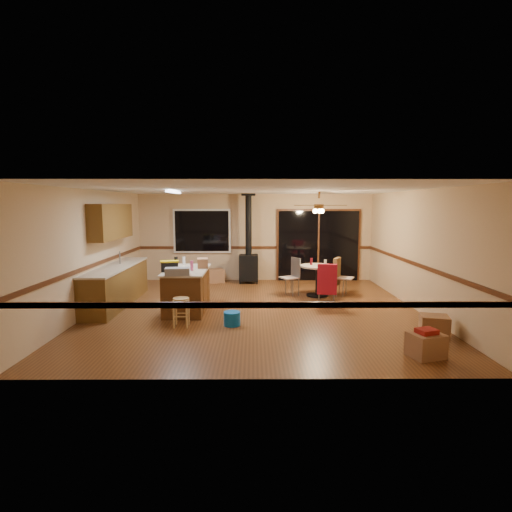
{
  "coord_description": "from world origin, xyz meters",
  "views": [
    {
      "loc": [
        -0.05,
        -8.51,
        2.29
      ],
      "look_at": [
        0.0,
        0.3,
        1.15
      ],
      "focal_mm": 28.0,
      "sensor_mm": 36.0,
      "label": 1
    }
  ],
  "objects_px": {
    "blue_bucket": "(232,319)",
    "chair_right": "(338,272)",
    "chair_near": "(327,279)",
    "chair_left": "(293,272)",
    "toolbox_grey": "(177,271)",
    "wood_stove": "(249,258)",
    "box_corner_b": "(434,326)",
    "bar_stool": "(181,312)",
    "dining_table": "(318,275)",
    "toolbox_black": "(170,267)",
    "box_corner_a": "(426,345)",
    "box_under_window": "(215,276)",
    "kitchen_island": "(187,290)"
  },
  "relations": [
    {
      "from": "toolbox_black",
      "to": "chair_near",
      "type": "relative_size",
      "value": 0.5
    },
    {
      "from": "chair_near",
      "to": "chair_left",
      "type": "bearing_deg",
      "value": 123.49
    },
    {
      "from": "toolbox_grey",
      "to": "kitchen_island",
      "type": "bearing_deg",
      "value": 85.03
    },
    {
      "from": "dining_table",
      "to": "box_corner_a",
      "type": "xyz_separation_m",
      "value": [
        1.0,
        -4.05,
        -0.35
      ]
    },
    {
      "from": "blue_bucket",
      "to": "chair_right",
      "type": "relative_size",
      "value": 0.45
    },
    {
      "from": "kitchen_island",
      "to": "toolbox_grey",
      "type": "distance_m",
      "value": 0.89
    },
    {
      "from": "chair_near",
      "to": "box_under_window",
      "type": "height_order",
      "value": "chair_near"
    },
    {
      "from": "box_under_window",
      "to": "blue_bucket",
      "type": "bearing_deg",
      "value": -80.18
    },
    {
      "from": "chair_near",
      "to": "kitchen_island",
      "type": "bearing_deg",
      "value": -171.91
    },
    {
      "from": "bar_stool",
      "to": "dining_table",
      "type": "xyz_separation_m",
      "value": [
        2.97,
        2.51,
        0.26
      ]
    },
    {
      "from": "chair_right",
      "to": "dining_table",
      "type": "bearing_deg",
      "value": -166.61
    },
    {
      "from": "wood_stove",
      "to": "box_corner_b",
      "type": "distance_m",
      "value": 5.88
    },
    {
      "from": "toolbox_grey",
      "to": "blue_bucket",
      "type": "relative_size",
      "value": 1.49
    },
    {
      "from": "wood_stove",
      "to": "bar_stool",
      "type": "height_order",
      "value": "wood_stove"
    },
    {
      "from": "toolbox_grey",
      "to": "wood_stove",
      "type": "bearing_deg",
      "value": 70.13
    },
    {
      "from": "wood_stove",
      "to": "bar_stool",
      "type": "bearing_deg",
      "value": -106.07
    },
    {
      "from": "toolbox_black",
      "to": "box_corner_b",
      "type": "height_order",
      "value": "toolbox_black"
    },
    {
      "from": "bar_stool",
      "to": "dining_table",
      "type": "height_order",
      "value": "dining_table"
    },
    {
      "from": "wood_stove",
      "to": "box_under_window",
      "type": "bearing_deg",
      "value": 177.13
    },
    {
      "from": "kitchen_island",
      "to": "bar_stool",
      "type": "height_order",
      "value": "kitchen_island"
    },
    {
      "from": "dining_table",
      "to": "chair_near",
      "type": "distance_m",
      "value": 0.89
    },
    {
      "from": "dining_table",
      "to": "bar_stool",
      "type": "bearing_deg",
      "value": -139.79
    },
    {
      "from": "bar_stool",
      "to": "chair_right",
      "type": "xyz_separation_m",
      "value": [
        3.5,
        2.64,
        0.32
      ]
    },
    {
      "from": "bar_stool",
      "to": "chair_near",
      "type": "relative_size",
      "value": 0.78
    },
    {
      "from": "toolbox_black",
      "to": "box_corner_a",
      "type": "bearing_deg",
      "value": -29.58
    },
    {
      "from": "toolbox_grey",
      "to": "box_under_window",
      "type": "relative_size",
      "value": 0.96
    },
    {
      "from": "toolbox_grey",
      "to": "toolbox_black",
      "type": "bearing_deg",
      "value": 118.24
    },
    {
      "from": "chair_right",
      "to": "toolbox_grey",
      "type": "bearing_deg",
      "value": -149.22
    },
    {
      "from": "dining_table",
      "to": "blue_bucket",
      "type": "bearing_deg",
      "value": -129.32
    },
    {
      "from": "wood_stove",
      "to": "toolbox_black",
      "type": "xyz_separation_m",
      "value": [
        -1.61,
        -3.3,
        0.27
      ]
    },
    {
      "from": "chair_near",
      "to": "toolbox_black",
      "type": "bearing_deg",
      "value": -168.54
    },
    {
      "from": "wood_stove",
      "to": "box_corner_b",
      "type": "height_order",
      "value": "wood_stove"
    },
    {
      "from": "toolbox_grey",
      "to": "chair_near",
      "type": "height_order",
      "value": "toolbox_grey"
    },
    {
      "from": "chair_near",
      "to": "box_corner_b",
      "type": "bearing_deg",
      "value": -56.53
    },
    {
      "from": "wood_stove",
      "to": "box_under_window",
      "type": "xyz_separation_m",
      "value": [
        -1.0,
        0.05,
        -0.53
      ]
    },
    {
      "from": "chair_left",
      "to": "kitchen_island",
      "type": "bearing_deg",
      "value": -148.91
    },
    {
      "from": "toolbox_black",
      "to": "chair_near",
      "type": "bearing_deg",
      "value": 11.46
    },
    {
      "from": "chair_left",
      "to": "chair_right",
      "type": "height_order",
      "value": "same"
    },
    {
      "from": "toolbox_grey",
      "to": "chair_left",
      "type": "height_order",
      "value": "toolbox_grey"
    },
    {
      "from": "box_under_window",
      "to": "box_corner_b",
      "type": "xyz_separation_m",
      "value": [
        4.3,
        -4.89,
        -0.01
      ]
    },
    {
      "from": "wood_stove",
      "to": "chair_near",
      "type": "height_order",
      "value": "wood_stove"
    },
    {
      "from": "toolbox_black",
      "to": "blue_bucket",
      "type": "distance_m",
      "value": 1.83
    },
    {
      "from": "dining_table",
      "to": "box_corner_a",
      "type": "relative_size",
      "value": 1.83
    },
    {
      "from": "chair_right",
      "to": "box_corner_b",
      "type": "distance_m",
      "value": 3.42
    },
    {
      "from": "wood_stove",
      "to": "dining_table",
      "type": "bearing_deg",
      "value": -44.58
    },
    {
      "from": "box_under_window",
      "to": "box_corner_a",
      "type": "height_order",
      "value": "box_under_window"
    },
    {
      "from": "dining_table",
      "to": "box_corner_b",
      "type": "height_order",
      "value": "dining_table"
    },
    {
      "from": "toolbox_grey",
      "to": "blue_bucket",
      "type": "distance_m",
      "value": 1.44
    },
    {
      "from": "kitchen_island",
      "to": "chair_left",
      "type": "distance_m",
      "value": 2.86
    },
    {
      "from": "toolbox_grey",
      "to": "box_corner_a",
      "type": "bearing_deg",
      "value": -26.04
    }
  ]
}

